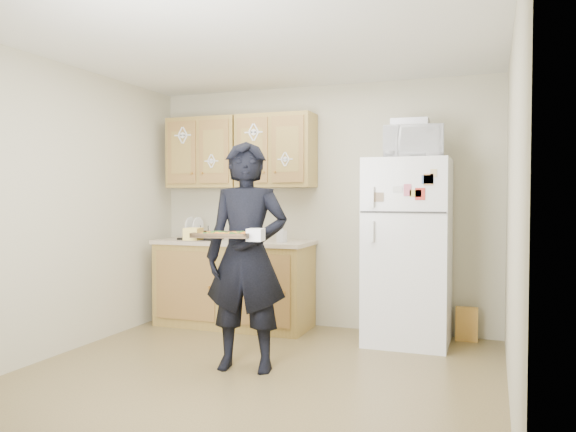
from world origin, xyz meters
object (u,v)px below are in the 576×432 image
Objects in this scene: refrigerator at (408,251)px; dish_rack at (201,232)px; person at (247,256)px; microwave at (413,142)px; baking_tray at (224,236)px.

refrigerator is 2.18m from dish_rack.
person is 1.89m from microwave.
microwave is 1.31× the size of dish_rack.
microwave reaches higher than dish_rack.
baking_tray is at bearing -125.79° from refrigerator.
person is at bearing -130.56° from refrigerator.
dish_rack is (-1.11, 1.27, 0.09)m from person.
baking_tray is 2.04m from microwave.
refrigerator is 1.64m from person.
baking_tray is 1.90m from dish_rack.
baking_tray is (-0.05, -0.30, 0.18)m from person.
refrigerator is at bearing 45.45° from baking_tray.
baking_tray is at bearing -55.81° from dish_rack.
baking_tray is 1.04× the size of dish_rack.
dish_rack is at bearing 171.29° from microwave.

